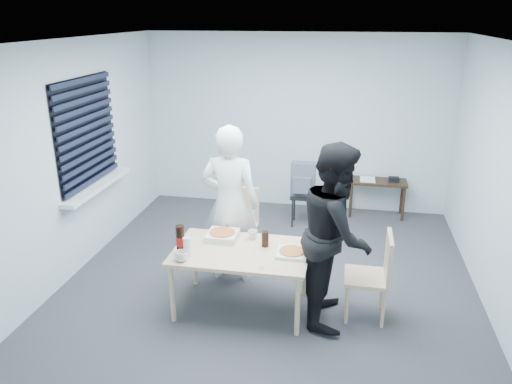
% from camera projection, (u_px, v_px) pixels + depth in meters
% --- Properties ---
extents(room, '(5.00, 5.00, 5.00)m').
position_uv_depth(room, '(90.00, 141.00, 5.82)').
color(room, '#323338').
rests_on(room, ground).
extents(dining_table, '(1.33, 0.84, 0.65)m').
position_uv_depth(dining_table, '(241.00, 256.00, 4.93)').
color(dining_table, beige).
rests_on(dining_table, ground).
extents(chair_far, '(0.42, 0.42, 0.89)m').
position_uv_depth(chair_far, '(240.00, 219.00, 5.98)').
color(chair_far, beige).
rests_on(chair_far, ground).
extents(chair_right, '(0.42, 0.42, 0.89)m').
position_uv_depth(chair_right, '(376.00, 271.00, 4.79)').
color(chair_right, beige).
rests_on(chair_right, ground).
extents(person_white, '(0.65, 0.42, 1.77)m').
position_uv_depth(person_white, '(230.00, 204.00, 5.43)').
color(person_white, white).
rests_on(person_white, ground).
extents(person_black, '(0.47, 0.86, 1.77)m').
position_uv_depth(person_black, '(336.00, 234.00, 4.70)').
color(person_black, black).
rests_on(person_black, ground).
extents(side_table, '(0.82, 0.37, 0.55)m').
position_uv_depth(side_table, '(378.00, 186.00, 7.29)').
color(side_table, '#382416').
rests_on(side_table, ground).
extents(stool, '(0.32, 0.32, 0.45)m').
position_uv_depth(stool, '(302.00, 202.00, 7.01)').
color(stool, black).
rests_on(stool, ground).
extents(backpack, '(0.33, 0.24, 0.47)m').
position_uv_depth(backpack, '(303.00, 180.00, 6.88)').
color(backpack, slate).
rests_on(backpack, stool).
extents(pizza_box_a, '(0.31, 0.31, 0.08)m').
position_uv_depth(pizza_box_a, '(222.00, 235.00, 5.15)').
color(pizza_box_a, white).
rests_on(pizza_box_a, dining_table).
extents(pizza_box_b, '(0.29, 0.29, 0.04)m').
position_uv_depth(pizza_box_b, '(292.00, 253.00, 4.82)').
color(pizza_box_b, white).
rests_on(pizza_box_b, dining_table).
extents(mug_a, '(0.17, 0.17, 0.10)m').
position_uv_depth(mug_a, '(181.00, 256.00, 4.68)').
color(mug_a, silver).
rests_on(mug_a, dining_table).
extents(mug_b, '(0.10, 0.10, 0.09)m').
position_uv_depth(mug_b, '(253.00, 235.00, 5.14)').
color(mug_b, silver).
rests_on(mug_b, dining_table).
extents(cola_glass, '(0.07, 0.07, 0.16)m').
position_uv_depth(cola_glass, '(265.00, 239.00, 4.97)').
color(cola_glass, black).
rests_on(cola_glass, dining_table).
extents(soda_bottle, '(0.09, 0.09, 0.28)m').
position_uv_depth(soda_bottle, '(181.00, 240.00, 4.82)').
color(soda_bottle, black).
rests_on(soda_bottle, dining_table).
extents(plastic_cups, '(0.09, 0.09, 0.18)m').
position_uv_depth(plastic_cups, '(187.00, 246.00, 4.79)').
color(plastic_cups, silver).
rests_on(plastic_cups, dining_table).
extents(rubber_band, '(0.06, 0.06, 0.00)m').
position_uv_depth(rubber_band, '(261.00, 268.00, 4.57)').
color(rubber_band, red).
rests_on(rubber_band, dining_table).
extents(papers, '(0.30, 0.35, 0.00)m').
position_uv_depth(papers, '(368.00, 179.00, 7.30)').
color(papers, white).
rests_on(papers, side_table).
extents(black_box, '(0.17, 0.14, 0.06)m').
position_uv_depth(black_box, '(394.00, 179.00, 7.21)').
color(black_box, black).
rests_on(black_box, side_table).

